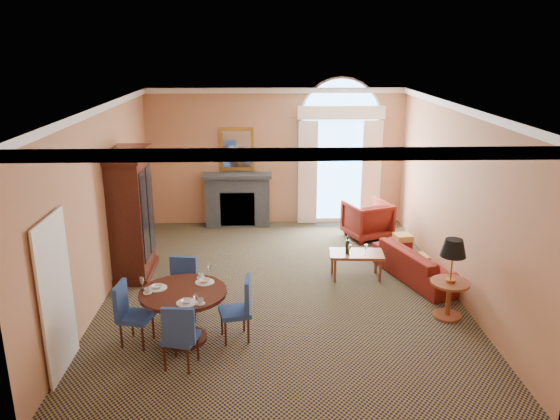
{
  "coord_description": "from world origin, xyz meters",
  "views": [
    {
      "loc": [
        -0.3,
        -8.82,
        4.15
      ],
      "look_at": [
        0.0,
        0.5,
        1.3
      ],
      "focal_mm": 35.0,
      "sensor_mm": 36.0,
      "label": 1
    }
  ],
  "objects_px": {
    "dining_table": "(184,304)",
    "armoire": "(131,216)",
    "armchair": "(367,220)",
    "sofa": "(419,263)",
    "side_table": "(452,269)",
    "coffee_table": "(356,255)"
  },
  "relations": [
    {
      "from": "sofa",
      "to": "side_table",
      "type": "relative_size",
      "value": 1.58
    },
    {
      "from": "sofa",
      "to": "armoire",
      "type": "bearing_deg",
      "value": 66.35
    },
    {
      "from": "armoire",
      "to": "sofa",
      "type": "xyz_separation_m",
      "value": [
        5.27,
        -0.39,
        -0.85
      ]
    },
    {
      "from": "dining_table",
      "to": "coffee_table",
      "type": "height_order",
      "value": "dining_table"
    },
    {
      "from": "armoire",
      "to": "coffee_table",
      "type": "distance_m",
      "value": 4.18
    },
    {
      "from": "dining_table",
      "to": "armchair",
      "type": "relative_size",
      "value": 1.36
    },
    {
      "from": "dining_table",
      "to": "coffee_table",
      "type": "xyz_separation_m",
      "value": [
        2.84,
        2.13,
        -0.12
      ]
    },
    {
      "from": "armoire",
      "to": "armchair",
      "type": "height_order",
      "value": "armoire"
    },
    {
      "from": "sofa",
      "to": "armchair",
      "type": "height_order",
      "value": "armchair"
    },
    {
      "from": "armchair",
      "to": "coffee_table",
      "type": "relative_size",
      "value": 0.9
    },
    {
      "from": "dining_table",
      "to": "coffee_table",
      "type": "bearing_deg",
      "value": 36.82
    },
    {
      "from": "sofa",
      "to": "armchair",
      "type": "distance_m",
      "value": 2.31
    },
    {
      "from": "armoire",
      "to": "dining_table",
      "type": "bearing_deg",
      "value": -62.66
    },
    {
      "from": "armoire",
      "to": "dining_table",
      "type": "relative_size",
      "value": 1.9
    },
    {
      "from": "sofa",
      "to": "side_table",
      "type": "xyz_separation_m",
      "value": [
        0.05,
        -1.48,
        0.53
      ]
    },
    {
      "from": "armoire",
      "to": "dining_table",
      "type": "xyz_separation_m",
      "value": [
        1.27,
        -2.45,
        -0.57
      ]
    },
    {
      "from": "sofa",
      "to": "armchair",
      "type": "xyz_separation_m",
      "value": [
        -0.55,
        2.24,
        0.12
      ]
    },
    {
      "from": "dining_table",
      "to": "armoire",
      "type": "bearing_deg",
      "value": 117.34
    },
    {
      "from": "armoire",
      "to": "sofa",
      "type": "bearing_deg",
      "value": -4.27
    },
    {
      "from": "side_table",
      "to": "armoire",
      "type": "bearing_deg",
      "value": 160.6
    },
    {
      "from": "armoire",
      "to": "dining_table",
      "type": "distance_m",
      "value": 2.82
    },
    {
      "from": "armchair",
      "to": "side_table",
      "type": "height_order",
      "value": "side_table"
    }
  ]
}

